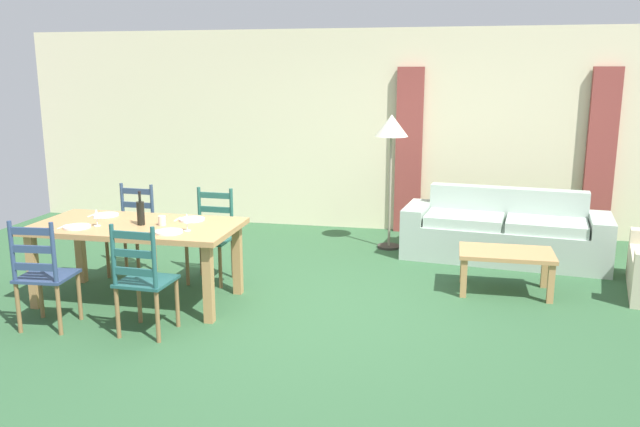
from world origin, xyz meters
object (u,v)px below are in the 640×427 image
wine_bottle (141,212)px  couch (504,234)px  dining_chair_far_left (133,230)px  standing_lamp (391,134)px  dining_chair_near_right (143,280)px  wine_glass_near_right (187,219)px  coffee_cup_primary (162,221)px  dining_chair_far_right (212,236)px  dining_table (137,233)px  dining_chair_near_left (43,275)px  coffee_table (506,257)px  wine_glass_near_left (96,214)px

wine_bottle → couch: size_ratio=0.13×
dining_chair_far_left → standing_lamp: bearing=31.6°
wine_bottle → dining_chair_near_right: bearing=-63.1°
wine_bottle → couch: 4.11m
dining_chair_far_left → wine_glass_near_right: dining_chair_far_left is taller
couch → wine_glass_near_right: bearing=-141.3°
dining_chair_far_left → wine_bottle: wine_bottle is taller
wine_glass_near_right → dining_chair_near_right: bearing=-103.7°
standing_lamp → wine_bottle: bearing=-130.8°
dining_chair_far_left → coffee_cup_primary: 1.11m
dining_chair_far_right → standing_lamp: (1.67, 1.64, 0.93)m
dining_table → standing_lamp: 3.27m
dining_chair_near_left → coffee_table: (3.86, 1.76, -0.12)m
dining_chair_near_left → dining_chair_far_left: bearing=90.5°
wine_bottle → coffee_cup_primary: (0.20, 0.02, -0.07)m
couch → coffee_table: 1.22m
dining_chair_far_right → wine_glass_near_right: size_ratio=5.96×
dining_table → wine_glass_near_right: wine_glass_near_right is taller
dining_chair_far_right → wine_glass_near_right: dining_chair_far_right is taller
dining_chair_near_left → dining_chair_near_right: bearing=3.2°
dining_table → wine_glass_near_left: 0.40m
wine_glass_near_left → standing_lamp: bearing=45.9°
wine_glass_near_right → standing_lamp: standing_lamp is taller
dining_chair_far_left → coffee_cup_primary: (0.72, -0.77, 0.32)m
dining_chair_near_right → wine_bottle: (-0.36, 0.72, 0.39)m
dining_chair_far_left → dining_chair_far_right: size_ratio=1.00×
dining_chair_far_right → dining_chair_near_right: bearing=-90.8°
dining_table → wine_glass_near_left: size_ratio=11.80×
dining_chair_near_left → coffee_table: 4.24m
coffee_cup_primary → couch: bearing=34.1°
coffee_table → standing_lamp: 2.18m
wine_glass_near_right → coffee_cup_primary: 0.35m
standing_lamp → coffee_table: bearing=-47.3°
dining_chair_far_right → wine_glass_near_left: bearing=-130.9°
wine_glass_near_right → coffee_table: 3.09m
coffee_cup_primary → standing_lamp: bearing=51.8°
dining_chair_near_left → standing_lamp: 4.18m
dining_table → dining_chair_far_right: (0.45, 0.73, -0.19)m
dining_chair_far_right → coffee_cup_primary: (-0.19, -0.73, 0.32)m
dining_chair_far_left → dining_table: bearing=-59.2°
coffee_cup_primary → couch: size_ratio=0.04×
wine_glass_near_left → coffee_cup_primary: bearing=14.7°
dining_chair_near_left → wine_bottle: size_ratio=3.04×
dining_chair_near_right → couch: bearing=43.7°
dining_chair_near_right → dining_chair_far_right: (0.02, 1.47, 0.00)m
wine_bottle → coffee_cup_primary: size_ratio=3.51×
wine_bottle → coffee_cup_primary: 0.21m
dining_table → couch: couch is taller
wine_glass_near_left → dining_chair_near_left: bearing=-102.2°
coffee_cup_primary → standing_lamp: size_ratio=0.05×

